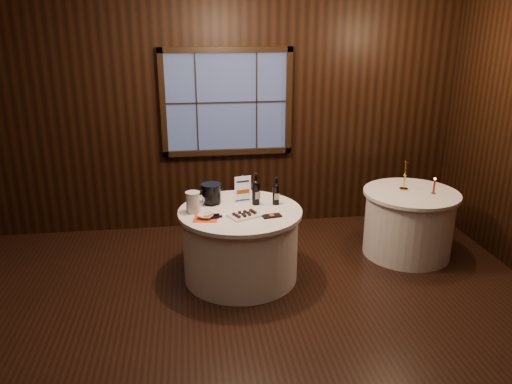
{
  "coord_description": "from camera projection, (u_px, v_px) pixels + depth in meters",
  "views": [
    {
      "loc": [
        -0.5,
        -3.77,
        2.63
      ],
      "look_at": [
        0.15,
        0.9,
        0.99
      ],
      "focal_mm": 35.0,
      "sensor_mm": 36.0,
      "label": 1
    }
  ],
  "objects": [
    {
      "name": "glass_pitcher",
      "position": [
        193.0,
        202.0,
        5.05
      ],
      "size": [
        0.2,
        0.15,
        0.22
      ],
      "rotation": [
        0.0,
        0.0,
        0.3
      ],
      "color": "silver",
      "rests_on": "main_table"
    },
    {
      "name": "back_wall",
      "position": [
        227.0,
        110.0,
        6.27
      ],
      "size": [
        6.0,
        0.1,
        3.0
      ],
      "color": "black",
      "rests_on": "ground"
    },
    {
      "name": "ground",
      "position": [
        253.0,
        330.0,
        4.45
      ],
      "size": [
        6.0,
        6.0,
        0.0
      ],
      "primitive_type": "plane",
      "color": "black",
      "rests_on": "ground"
    },
    {
      "name": "cracker_bowl",
      "position": [
        206.0,
        216.0,
        4.92
      ],
      "size": [
        0.2,
        0.2,
        0.04
      ],
      "primitive_type": "imported",
      "rotation": [
        0.0,
        0.0,
        -0.38
      ],
      "color": "white",
      "rests_on": "orange_napkin"
    },
    {
      "name": "port_bottle_right",
      "position": [
        276.0,
        193.0,
        5.25
      ],
      "size": [
        0.07,
        0.08,
        0.3
      ],
      "rotation": [
        0.0,
        0.0,
        0.09
      ],
      "color": "black",
      "rests_on": "main_table"
    },
    {
      "name": "red_candle",
      "position": [
        434.0,
        188.0,
        5.58
      ],
      "size": [
        0.05,
        0.05,
        0.19
      ],
      "color": "gold",
      "rests_on": "side_table"
    },
    {
      "name": "side_table",
      "position": [
        408.0,
        223.0,
        5.8
      ],
      "size": [
        1.08,
        1.08,
        0.77
      ],
      "color": "white",
      "rests_on": "ground"
    },
    {
      "name": "main_table",
      "position": [
        241.0,
        244.0,
        5.26
      ],
      "size": [
        1.28,
        1.28,
        0.77
      ],
      "color": "white",
      "rests_on": "ground"
    },
    {
      "name": "chocolate_box",
      "position": [
        272.0,
        216.0,
        4.96
      ],
      "size": [
        0.2,
        0.13,
        0.02
      ],
      "primitive_type": "cube",
      "rotation": [
        0.0,
        0.0,
        0.17
      ],
      "color": "black",
      "rests_on": "main_table"
    },
    {
      "name": "chocolate_plate",
      "position": [
        245.0,
        215.0,
        4.96
      ],
      "size": [
        0.37,
        0.32,
        0.04
      ],
      "rotation": [
        0.0,
        0.0,
        0.43
      ],
      "color": "white",
      "rests_on": "main_table"
    },
    {
      "name": "ice_bucket",
      "position": [
        211.0,
        193.0,
        5.28
      ],
      "size": [
        0.21,
        0.21,
        0.22
      ],
      "color": "black",
      "rests_on": "main_table"
    },
    {
      "name": "grape_bunch",
      "position": [
        216.0,
        216.0,
        4.92
      ],
      "size": [
        0.18,
        0.08,
        0.04
      ],
      "rotation": [
        0.0,
        0.0,
        0.09
      ],
      "color": "black",
      "rests_on": "main_table"
    },
    {
      "name": "orange_napkin",
      "position": [
        206.0,
        218.0,
        4.92
      ],
      "size": [
        0.27,
        0.27,
        0.0
      ],
      "primitive_type": "cube",
      "rotation": [
        0.0,
        0.0,
        -0.15
      ],
      "color": "#F74A14",
      "rests_on": "main_table"
    },
    {
      "name": "brass_candlestick",
      "position": [
        405.0,
        179.0,
        5.7
      ],
      "size": [
        0.1,
        0.1,
        0.35
      ],
      "color": "gold",
      "rests_on": "side_table"
    },
    {
      "name": "port_bottle_left",
      "position": [
        256.0,
        191.0,
        5.25
      ],
      "size": [
        0.08,
        0.1,
        0.34
      ],
      "rotation": [
        0.0,
        0.0,
        0.39
      ],
      "color": "black",
      "rests_on": "main_table"
    },
    {
      "name": "sign_stand",
      "position": [
        243.0,
        192.0,
        5.35
      ],
      "size": [
        0.18,
        0.12,
        0.29
      ],
      "rotation": [
        0.0,
        0.0,
        0.21
      ],
      "color": "silver",
      "rests_on": "main_table"
    }
  ]
}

